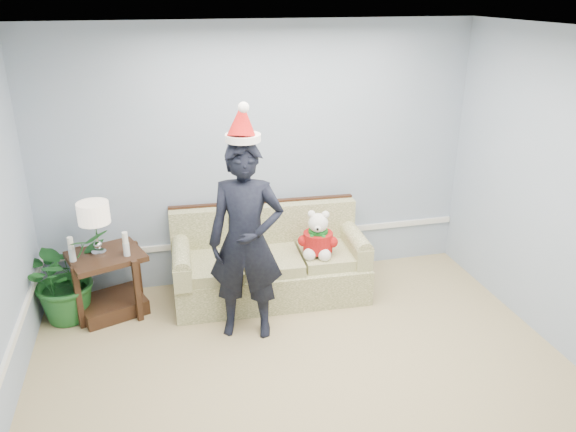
{
  "coord_description": "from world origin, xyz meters",
  "views": [
    {
      "loc": [
        -1.05,
        -2.97,
        2.96
      ],
      "look_at": [
        0.06,
        1.55,
        1.07
      ],
      "focal_mm": 35.0,
      "sensor_mm": 36.0,
      "label": 1
    }
  ],
  "objects_px": {
    "teddy_bear": "(318,239)",
    "houseplant": "(65,276)",
    "table_lamp": "(94,215)",
    "side_table": "(110,290)",
    "man": "(246,242)",
    "sofa": "(269,265)"
  },
  "relations": [
    {
      "from": "side_table",
      "to": "man",
      "type": "bearing_deg",
      "value": -27.15
    },
    {
      "from": "side_table",
      "to": "table_lamp",
      "type": "bearing_deg",
      "value": 160.68
    },
    {
      "from": "table_lamp",
      "to": "man",
      "type": "relative_size",
      "value": 0.28
    },
    {
      "from": "table_lamp",
      "to": "teddy_bear",
      "type": "bearing_deg",
      "value": -5.66
    },
    {
      "from": "houseplant",
      "to": "side_table",
      "type": "bearing_deg",
      "value": -2.02
    },
    {
      "from": "sofa",
      "to": "table_lamp",
      "type": "height_order",
      "value": "table_lamp"
    },
    {
      "from": "teddy_bear",
      "to": "man",
      "type": "bearing_deg",
      "value": -130.54
    },
    {
      "from": "sofa",
      "to": "houseplant",
      "type": "height_order",
      "value": "sofa"
    },
    {
      "from": "sofa",
      "to": "teddy_bear",
      "type": "relative_size",
      "value": 4.12
    },
    {
      "from": "sofa",
      "to": "man",
      "type": "distance_m",
      "value": 0.94
    },
    {
      "from": "side_table",
      "to": "teddy_bear",
      "type": "height_order",
      "value": "teddy_bear"
    },
    {
      "from": "side_table",
      "to": "houseplant",
      "type": "relative_size",
      "value": 0.91
    },
    {
      "from": "teddy_bear",
      "to": "houseplant",
      "type": "bearing_deg",
      "value": -164.73
    },
    {
      "from": "sofa",
      "to": "side_table",
      "type": "xyz_separation_m",
      "value": [
        -1.59,
        -0.01,
        -0.08
      ]
    },
    {
      "from": "sofa",
      "to": "houseplant",
      "type": "bearing_deg",
      "value": -177.36
    },
    {
      "from": "table_lamp",
      "to": "houseplant",
      "type": "relative_size",
      "value": 0.58
    },
    {
      "from": "side_table",
      "to": "teddy_bear",
      "type": "xyz_separation_m",
      "value": [
        2.04,
        -0.19,
        0.4
      ]
    },
    {
      "from": "side_table",
      "to": "houseplant",
      "type": "height_order",
      "value": "houseplant"
    },
    {
      "from": "sofa",
      "to": "houseplant",
      "type": "xyz_separation_m",
      "value": [
        -1.97,
        0.0,
        0.12
      ]
    },
    {
      "from": "houseplant",
      "to": "man",
      "type": "bearing_deg",
      "value": -21.79
    },
    {
      "from": "houseplant",
      "to": "sofa",
      "type": "bearing_deg",
      "value": -0.03
    },
    {
      "from": "sofa",
      "to": "table_lamp",
      "type": "xyz_separation_m",
      "value": [
        -1.64,
        0.01,
        0.71
      ]
    }
  ]
}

